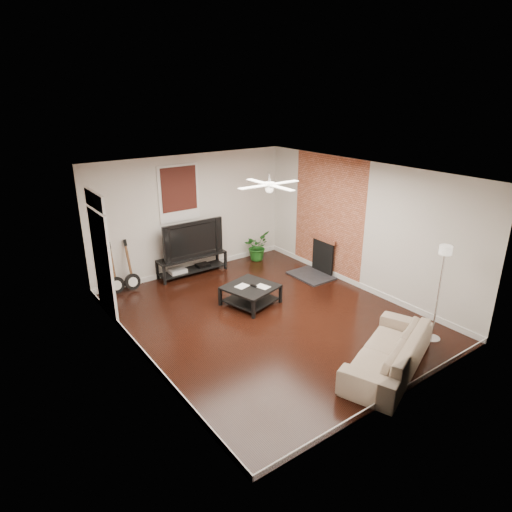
% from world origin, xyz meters
% --- Properties ---
extents(room, '(5.01, 6.01, 2.81)m').
position_xyz_m(room, '(0.00, 0.00, 1.40)').
color(room, black).
rests_on(room, ground).
extents(brick_accent, '(0.02, 2.20, 2.80)m').
position_xyz_m(brick_accent, '(2.49, 1.00, 1.40)').
color(brick_accent, '#A85536').
rests_on(brick_accent, floor).
extents(fireplace, '(0.80, 1.10, 0.92)m').
position_xyz_m(fireplace, '(2.20, 1.00, 0.46)').
color(fireplace, black).
rests_on(fireplace, floor).
extents(window_back, '(1.00, 0.06, 1.30)m').
position_xyz_m(window_back, '(-0.30, 2.97, 1.95)').
color(window_back, '#39100F').
rests_on(window_back, wall_back).
extents(door_left, '(0.08, 1.00, 2.50)m').
position_xyz_m(door_left, '(-2.46, 1.90, 1.25)').
color(door_left, white).
rests_on(door_left, wall_left).
extents(tv_stand, '(1.68, 0.45, 0.47)m').
position_xyz_m(tv_stand, '(-0.16, 2.78, 0.24)').
color(tv_stand, black).
rests_on(tv_stand, floor).
extents(tv, '(1.50, 0.20, 0.87)m').
position_xyz_m(tv, '(-0.16, 2.80, 0.90)').
color(tv, black).
rests_on(tv, tv_stand).
extents(coffee_table, '(1.15, 1.15, 0.39)m').
position_xyz_m(coffee_table, '(0.06, 0.67, 0.20)').
color(coffee_table, black).
rests_on(coffee_table, floor).
extents(sofa, '(2.32, 1.57, 0.63)m').
position_xyz_m(sofa, '(0.51, -2.45, 0.32)').
color(sofa, '#BEA48F').
rests_on(sofa, floor).
extents(floor_lamp, '(0.38, 0.38, 1.77)m').
position_xyz_m(floor_lamp, '(1.86, -2.35, 0.88)').
color(floor_lamp, white).
rests_on(floor_lamp, floor).
extents(potted_plant, '(0.86, 0.84, 0.73)m').
position_xyz_m(potted_plant, '(1.66, 2.67, 0.36)').
color(potted_plant, '#1B5B1A').
rests_on(potted_plant, floor).
extents(guitar_left, '(0.36, 0.26, 1.15)m').
position_xyz_m(guitar_left, '(-2.02, 2.75, 0.58)').
color(guitar_left, black).
rests_on(guitar_left, floor).
extents(guitar_right, '(0.37, 0.28, 1.15)m').
position_xyz_m(guitar_right, '(-1.67, 2.72, 0.58)').
color(guitar_right, black).
rests_on(guitar_right, floor).
extents(ceiling_fan, '(1.24, 1.24, 0.32)m').
position_xyz_m(ceiling_fan, '(0.00, 0.00, 2.60)').
color(ceiling_fan, white).
rests_on(ceiling_fan, ceiling).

